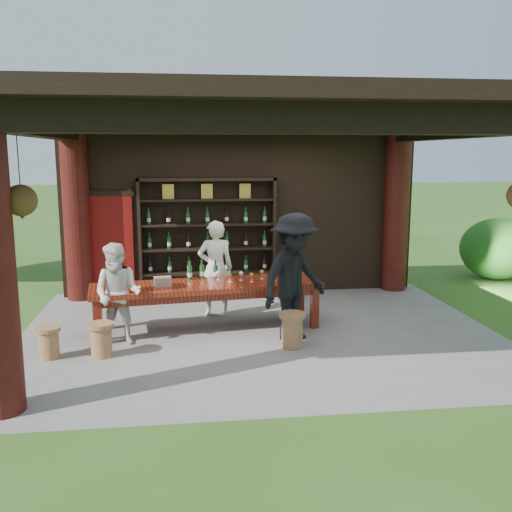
{
  "coord_description": "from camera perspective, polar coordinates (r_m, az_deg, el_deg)",
  "views": [
    {
      "loc": [
        -1.13,
        -8.53,
        2.77
      ],
      "look_at": [
        0.0,
        0.4,
        1.15
      ],
      "focal_mm": 40.0,
      "sensor_mm": 36.0,
      "label": 1
    }
  ],
  "objects": [
    {
      "name": "stool_near_left",
      "position": [
        8.22,
        -15.22,
        -8.0
      ],
      "size": [
        0.36,
        0.36,
        0.48
      ],
      "rotation": [
        0.0,
        0.0,
        -0.1
      ],
      "color": "brown",
      "rests_on": "ground"
    },
    {
      "name": "guest_woman",
      "position": [
        8.58,
        -13.64,
        -3.71
      ],
      "size": [
        0.86,
        0.76,
        1.5
      ],
      "primitive_type": "imported",
      "rotation": [
        0.0,
        0.0,
        -0.3
      ],
      "color": "silver",
      "rests_on": "ground"
    },
    {
      "name": "pavilion",
      "position": [
        9.05,
        -0.1,
        6.15
      ],
      "size": [
        7.5,
        6.0,
        3.6
      ],
      "color": "slate",
      "rests_on": "ground"
    },
    {
      "name": "stool_near_right",
      "position": [
        8.32,
        3.65,
        -7.31
      ],
      "size": [
        0.39,
        0.39,
        0.51
      ],
      "rotation": [
        0.0,
        0.0,
        -0.39
      ],
      "color": "brown",
      "rests_on": "ground"
    },
    {
      "name": "trees",
      "position": [
        11.09,
        20.18,
        12.68
      ],
      "size": [
        21.39,
        8.98,
        4.8
      ],
      "color": "#3F2819",
      "rests_on": "ground"
    },
    {
      "name": "ground",
      "position": [
        9.04,
        0.32,
        -7.64
      ],
      "size": [
        90.0,
        90.0,
        0.0
      ],
      "primitive_type": "plane",
      "color": "#2D5119",
      "rests_on": "ground"
    },
    {
      "name": "stool_far_left",
      "position": [
        8.37,
        -20.0,
        -8.07
      ],
      "size": [
        0.34,
        0.34,
        0.44
      ],
      "rotation": [
        0.0,
        0.0,
        0.15
      ],
      "color": "brown",
      "rests_on": "ground"
    },
    {
      "name": "wine_shelf",
      "position": [
        11.11,
        -4.85,
        1.85
      ],
      "size": [
        2.64,
        0.4,
        2.32
      ],
      "color": "black",
      "rests_on": "ground"
    },
    {
      "name": "tasting_table",
      "position": [
        9.09,
        -4.94,
        -3.42
      ],
      "size": [
        3.7,
        1.37,
        0.75
      ],
      "rotation": [
        0.0,
        0.0,
        0.12
      ],
      "color": "#5A160C",
      "rests_on": "ground"
    },
    {
      "name": "table_bottles",
      "position": [
        9.34,
        -5.39,
        -1.36
      ],
      "size": [
        0.5,
        0.14,
        0.31
      ],
      "color": "#194C1E",
      "rests_on": "tasting_table"
    },
    {
      "name": "host",
      "position": [
        9.81,
        -4.07,
        -1.24
      ],
      "size": [
        0.61,
        0.41,
        1.66
      ],
      "primitive_type": "imported",
      "rotation": [
        0.0,
        0.0,
        3.17
      ],
      "color": "white",
      "rests_on": "ground"
    },
    {
      "name": "shrubs",
      "position": [
        10.0,
        13.61,
        -2.85
      ],
      "size": [
        15.22,
        7.96,
        1.36
      ],
      "color": "#194C14",
      "rests_on": "ground"
    },
    {
      "name": "table_glasses",
      "position": [
        9.2,
        -1.0,
        -2.01
      ],
      "size": [
        0.97,
        0.28,
        0.15
      ],
      "color": "silver",
      "rests_on": "tasting_table"
    },
    {
      "name": "napkin_basket",
      "position": [
        8.93,
        -9.31,
        -2.55
      ],
      "size": [
        0.28,
        0.21,
        0.14
      ],
      "primitive_type": "cube",
      "rotation": [
        0.0,
        0.0,
        0.12
      ],
      "color": "#BF6672",
      "rests_on": "tasting_table"
    },
    {
      "name": "guest_man",
      "position": [
        8.48,
        3.85,
        -2.16
      ],
      "size": [
        1.42,
        1.31,
        1.92
      ],
      "primitive_type": "imported",
      "rotation": [
        0.0,
        0.0,
        0.64
      ],
      "color": "black",
      "rests_on": "ground"
    }
  ]
}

